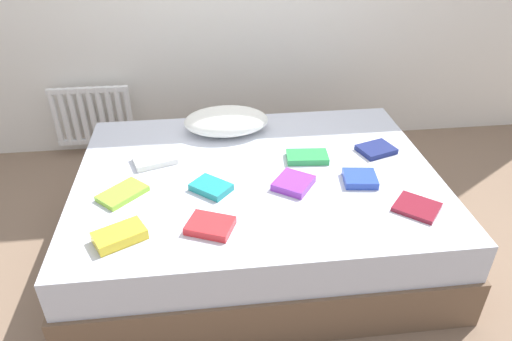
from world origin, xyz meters
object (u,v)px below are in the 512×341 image
textbook_navy (376,149)px  textbook_red (210,226)px  bed (257,209)px  radiator (93,116)px  textbook_white (155,159)px  textbook_green (307,157)px  textbook_purple (293,183)px  textbook_lime (123,193)px  textbook_yellow (120,236)px  pillow (226,121)px  textbook_blue (360,179)px  textbook_maroon (417,207)px  textbook_teal (211,187)px

textbook_navy → textbook_red: 1.16m
bed → radiator: size_ratio=3.39×
textbook_white → textbook_green: bearing=-23.2°
textbook_white → bed: bearing=-35.6°
textbook_purple → textbook_lime: bearing=124.1°
textbook_yellow → textbook_white: bearing=53.3°
textbook_yellow → textbook_white: (0.11, 0.66, -0.01)m
pillow → textbook_white: bearing=-142.7°
bed → textbook_green: 0.42m
bed → pillow: 0.62m
bed → textbook_purple: textbook_purple is taller
textbook_purple → textbook_yellow: (-0.85, -0.33, 0.01)m
radiator → textbook_purple: size_ratio=3.09×
pillow → textbook_white: 0.54m
textbook_yellow → textbook_blue: size_ratio=1.30×
textbook_yellow → textbook_blue: textbook_yellow is taller
textbook_green → textbook_navy: bearing=10.4°
bed → radiator: radiator is taller
textbook_white → textbook_maroon: bearing=-43.0°
textbook_yellow → textbook_purple: bearing=-6.1°
pillow → textbook_red: (-0.14, -0.96, -0.06)m
pillow → textbook_blue: size_ratio=3.11×
radiator → bed: bearing=-47.0°
textbook_maroon → textbook_navy: 0.56m
pillow → textbook_navy: 0.93m
textbook_lime → bed: bearing=-33.9°
textbook_lime → textbook_purple: bearing=-46.3°
textbook_yellow → textbook_maroon: size_ratio=1.11×
textbook_purple → textbook_navy: textbook_purple is taller
bed → textbook_yellow: textbook_yellow is taller
textbook_lime → textbook_red: textbook_red is taller
pillow → textbook_lime: size_ratio=2.25×
textbook_white → textbook_blue: bearing=-35.2°
bed → textbook_white: bearing=162.7°
radiator → textbook_teal: radiator is taller
textbook_teal → textbook_green: (0.56, 0.24, -0.00)m
pillow → textbook_teal: pillow is taller
radiator → textbook_white: bearing=-61.6°
textbook_maroon → textbook_red: 1.01m
textbook_maroon → textbook_teal: bearing=-155.0°
textbook_yellow → textbook_teal: bearing=12.1°
textbook_white → textbook_red: (0.29, -0.63, 0.00)m
textbook_blue → textbook_red: (-0.80, -0.30, -0.00)m
textbook_purple → textbook_yellow: textbook_yellow is taller
textbook_green → textbook_teal: bearing=-151.5°
textbook_blue → pillow: bearing=142.7°
textbook_purple → textbook_blue: (0.36, -0.00, 0.00)m
textbook_lime → textbook_teal: (0.45, -0.00, 0.00)m
radiator → textbook_purple: 1.88m
textbook_green → textbook_lime: bearing=-161.7°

